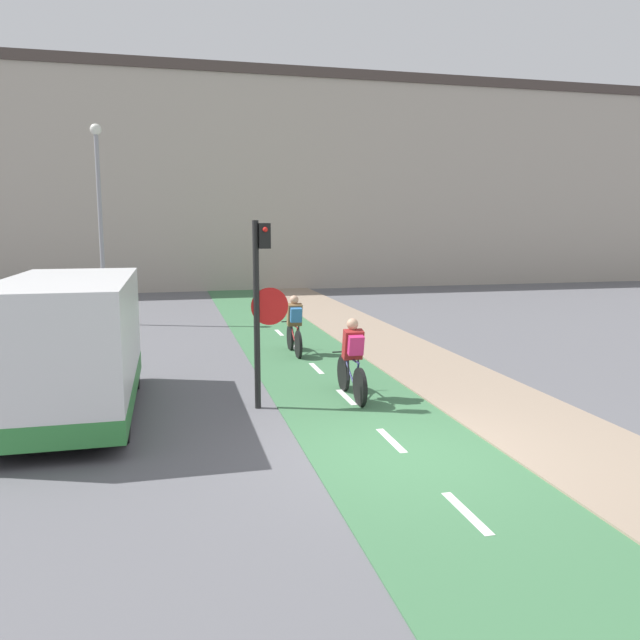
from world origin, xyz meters
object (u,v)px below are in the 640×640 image
at_px(street_lamp_far, 99,203).
at_px(cyclist_near, 352,362).
at_px(cyclist_far, 295,327).
at_px(traffic_light_pole, 261,294).
at_px(van, 71,349).

height_order(street_lamp_far, cyclist_near, street_lamp_far).
xyz_separation_m(street_lamp_far, cyclist_far, (5.19, -6.37, -3.28)).
relative_size(traffic_light_pole, cyclist_far, 1.92).
bearing_deg(cyclist_near, traffic_light_pole, -174.15).
relative_size(street_lamp_far, cyclist_far, 3.72).
xyz_separation_m(traffic_light_pole, van, (-3.24, 0.32, -0.89)).
height_order(traffic_light_pole, street_lamp_far, street_lamp_far).
bearing_deg(traffic_light_pole, street_lamp_far, 108.82).
bearing_deg(van, cyclist_near, -1.57).
relative_size(cyclist_far, van, 0.35).
relative_size(cyclist_near, van, 0.36).
bearing_deg(street_lamp_far, van, -87.50).
bearing_deg(cyclist_near, cyclist_far, 93.41).
bearing_deg(cyclist_far, street_lamp_far, 129.19).
height_order(traffic_light_pole, cyclist_near, traffic_light_pole).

